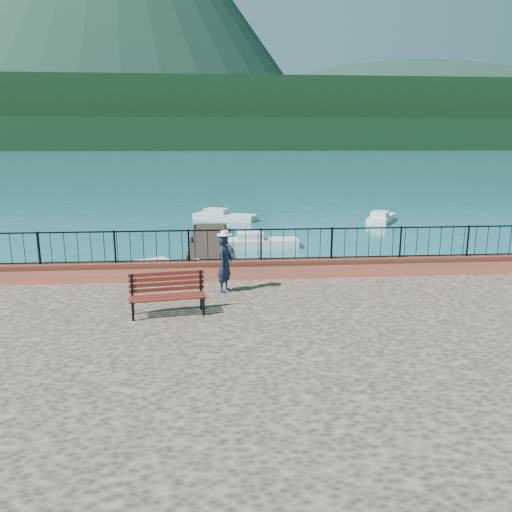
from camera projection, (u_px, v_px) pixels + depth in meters
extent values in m
plane|color=#19596B|center=(287.00, 365.00, 12.22)|extent=(2000.00, 2000.00, 0.00)
cube|color=#CB6849|center=(271.00, 269.00, 15.48)|extent=(28.00, 0.46, 0.58)
cube|color=black|center=(271.00, 245.00, 15.31)|extent=(27.00, 0.05, 0.95)
cube|color=#2D231C|center=(209.00, 253.00, 23.68)|extent=(2.00, 16.00, 0.30)
cube|color=black|center=(216.00, 135.00, 301.48)|extent=(900.00, 60.00, 18.00)
cube|color=black|center=(215.00, 117.00, 356.81)|extent=(900.00, 120.00, 44.00)
ellipsoid|color=#142D23|center=(406.00, 146.00, 573.80)|extent=(448.00, 384.00, 180.00)
cube|color=black|center=(168.00, 306.00, 12.18)|extent=(1.90, 0.82, 0.46)
cube|color=maroon|center=(167.00, 283.00, 12.33)|extent=(1.83, 0.34, 0.56)
imported|color=#111E34|center=(225.00, 263.00, 13.97)|extent=(0.60, 0.70, 1.62)
cylinder|color=white|center=(225.00, 233.00, 13.77)|extent=(0.44, 0.44, 0.12)
cube|color=silver|center=(167.00, 268.00, 19.99)|extent=(3.71, 2.91, 0.80)
cube|color=silver|center=(261.00, 239.00, 25.74)|extent=(3.81, 1.36, 0.80)
cube|color=silver|center=(225.00, 214.00, 34.58)|extent=(4.50, 3.05, 0.80)
cube|color=white|center=(381.00, 216.00, 33.82)|extent=(2.93, 3.85, 0.80)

